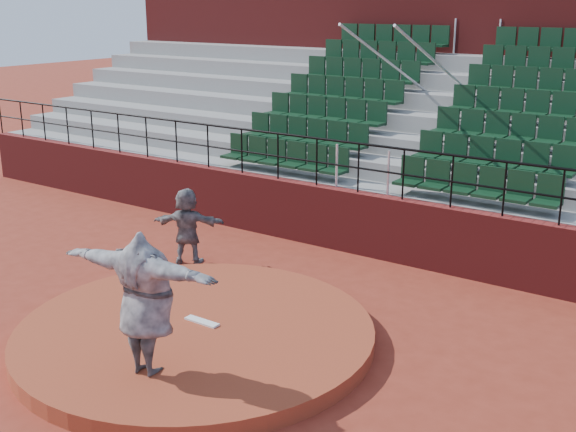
% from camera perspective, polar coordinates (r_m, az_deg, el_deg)
% --- Properties ---
extents(ground, '(90.00, 90.00, 0.00)m').
position_cam_1_polar(ground, '(11.41, -7.28, -9.74)').
color(ground, maroon).
rests_on(ground, ground).
extents(pitchers_mound, '(5.50, 5.50, 0.25)m').
position_cam_1_polar(pitchers_mound, '(11.36, -7.30, -9.17)').
color(pitchers_mound, '#9D3D23').
rests_on(pitchers_mound, ground).
extents(pitching_rubber, '(0.60, 0.15, 0.03)m').
position_cam_1_polar(pitching_rubber, '(11.40, -6.82, -8.28)').
color(pitching_rubber, white).
rests_on(pitching_rubber, pitchers_mound).
extents(boundary_wall, '(24.00, 0.30, 1.30)m').
position_cam_1_polar(boundary_wall, '(14.97, 5.46, -0.50)').
color(boundary_wall, maroon).
rests_on(boundary_wall, ground).
extents(wall_railing, '(24.04, 0.05, 1.03)m').
position_cam_1_polar(wall_railing, '(14.63, 5.61, 4.67)').
color(wall_railing, black).
rests_on(wall_railing, boundary_wall).
extents(seating_deck, '(24.00, 5.97, 4.63)m').
position_cam_1_polar(seating_deck, '(17.96, 11.29, 4.75)').
color(seating_deck, gray).
rests_on(seating_deck, ground).
extents(press_box_facade, '(24.00, 3.00, 7.10)m').
position_cam_1_polar(press_box_facade, '(21.33, 16.01, 12.01)').
color(press_box_facade, maroon).
rests_on(press_box_facade, ground).
extents(pitcher, '(2.50, 0.91, 1.99)m').
position_cam_1_polar(pitcher, '(9.70, -11.23, -6.76)').
color(pitcher, black).
rests_on(pitcher, pitchers_mound).
extents(fielder, '(1.47, 1.07, 1.54)m').
position_cam_1_polar(fielder, '(14.41, -7.96, -0.77)').
color(fielder, black).
rests_on(fielder, ground).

